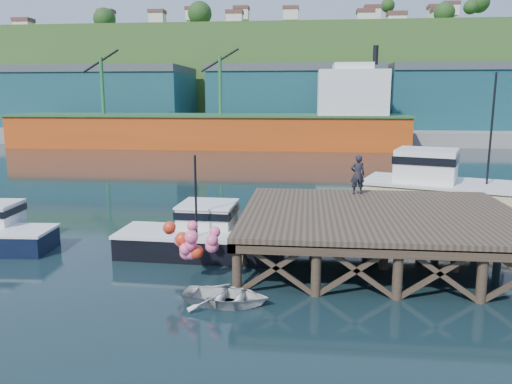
# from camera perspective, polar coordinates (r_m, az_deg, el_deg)

# --- Properties ---
(ground) EXTENTS (300.00, 300.00, 0.00)m
(ground) POSITION_cam_1_polar(r_m,az_deg,el_deg) (22.99, -0.01, -7.01)
(ground) COLOR black
(ground) RESTS_ON ground
(wharf) EXTENTS (12.00, 10.00, 2.62)m
(wharf) POSITION_cam_1_polar(r_m,az_deg,el_deg) (22.41, 14.08, -2.67)
(wharf) COLOR brown
(wharf) RESTS_ON ground
(far_quay) EXTENTS (160.00, 40.00, 2.00)m
(far_quay) POSITION_cam_1_polar(r_m,az_deg,el_deg) (91.99, 4.56, 7.03)
(far_quay) COLOR gray
(far_quay) RESTS_ON ground
(warehouse_left) EXTENTS (32.00, 16.00, 9.00)m
(warehouse_left) POSITION_cam_1_polar(r_m,az_deg,el_deg) (94.44, -17.57, 10.00)
(warehouse_left) COLOR #1B4C59
(warehouse_left) RESTS_ON far_quay
(warehouse_mid) EXTENTS (28.00, 16.00, 9.00)m
(warehouse_mid) POSITION_cam_1_polar(r_m,az_deg,el_deg) (86.80, 4.53, 10.44)
(warehouse_mid) COLOR #1B4C59
(warehouse_mid) RESTS_ON far_quay
(warehouse_right) EXTENTS (30.00, 16.00, 9.00)m
(warehouse_right) POSITION_cam_1_polar(r_m,az_deg,el_deg) (91.09, 24.03, 9.57)
(warehouse_right) COLOR #1B4C59
(warehouse_right) RESTS_ON far_quay
(cargo_ship) EXTENTS (55.50, 10.00, 13.75)m
(cargo_ship) POSITION_cam_1_polar(r_m,az_deg,el_deg) (70.69, -2.82, 7.79)
(cargo_ship) COLOR #CC4913
(cargo_ship) RESTS_ON ground
(hillside) EXTENTS (220.00, 50.00, 22.00)m
(hillside) POSITION_cam_1_polar(r_m,az_deg,el_deg) (121.85, 5.00, 12.65)
(hillside) COLOR #2D511E
(hillside) RESTS_ON ground
(boat_black) EXTENTS (7.59, 6.39, 4.62)m
(boat_black) POSITION_cam_1_polar(r_m,az_deg,el_deg) (22.90, -6.09, -4.93)
(boat_black) COLOR black
(boat_black) RESTS_ON ground
(trawler) EXTENTS (13.28, 8.40, 8.38)m
(trawler) POSITION_cam_1_polar(r_m,az_deg,el_deg) (31.14, 23.33, 0.10)
(trawler) COLOR beige
(trawler) RESTS_ON ground
(dinghy) EXTENTS (3.24, 2.49, 0.62)m
(dinghy) POSITION_cam_1_polar(r_m,az_deg,el_deg) (17.54, -3.49, -11.77)
(dinghy) COLOR silver
(dinghy) RESTS_ON ground
(dockworker) EXTENTS (0.79, 0.57, 2.02)m
(dockworker) POSITION_cam_1_polar(r_m,az_deg,el_deg) (26.02, 11.54, 1.97)
(dockworker) COLOR black
(dockworker) RESTS_ON wharf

